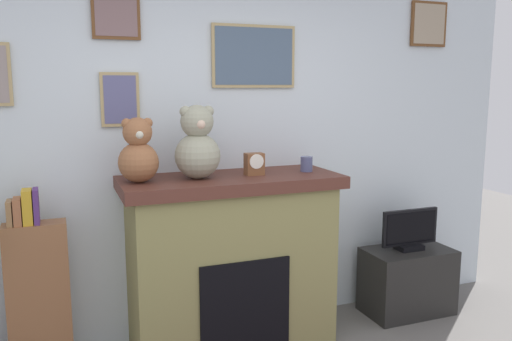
{
  "coord_description": "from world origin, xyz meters",
  "views": [
    {
      "loc": [
        -0.92,
        -1.57,
        1.78
      ],
      "look_at": [
        0.32,
        1.66,
        1.21
      ],
      "focal_mm": 36.5,
      "sensor_mm": 36.0,
      "label": 1
    }
  ],
  "objects_px": {
    "fireplace": "(231,261)",
    "mantel_clock": "(254,164)",
    "teddy_bear_cream": "(138,153)",
    "bookshelf": "(38,293)",
    "teddy_bear_brown": "(197,146)",
    "television": "(410,231)",
    "tv_stand": "(407,281)",
    "candle_jar": "(307,164)"
  },
  "relations": [
    {
      "from": "fireplace",
      "to": "mantel_clock",
      "type": "height_order",
      "value": "mantel_clock"
    },
    {
      "from": "teddy_bear_cream",
      "to": "bookshelf",
      "type": "bearing_deg",
      "value": 170.4
    },
    {
      "from": "bookshelf",
      "to": "teddy_bear_brown",
      "type": "xyz_separation_m",
      "value": [
        1.0,
        -0.11,
        0.88
      ]
    },
    {
      "from": "television",
      "to": "teddy_bear_cream",
      "type": "height_order",
      "value": "teddy_bear_cream"
    },
    {
      "from": "tv_stand",
      "to": "teddy_bear_cream",
      "type": "height_order",
      "value": "teddy_bear_cream"
    },
    {
      "from": "teddy_bear_cream",
      "to": "tv_stand",
      "type": "bearing_deg",
      "value": 0.14
    },
    {
      "from": "candle_jar",
      "to": "teddy_bear_brown",
      "type": "distance_m",
      "value": 0.79
    },
    {
      "from": "fireplace",
      "to": "teddy_bear_cream",
      "type": "xyz_separation_m",
      "value": [
        -0.6,
        -0.02,
        0.77
      ]
    },
    {
      "from": "fireplace",
      "to": "teddy_bear_brown",
      "type": "distance_m",
      "value": 0.83
    },
    {
      "from": "television",
      "to": "candle_jar",
      "type": "xyz_separation_m",
      "value": [
        -0.9,
        -0.0,
        0.58
      ]
    },
    {
      "from": "teddy_bear_cream",
      "to": "television",
      "type": "bearing_deg",
      "value": 0.11
    },
    {
      "from": "television",
      "to": "mantel_clock",
      "type": "xyz_separation_m",
      "value": [
        -1.29,
        -0.01,
        0.6
      ]
    },
    {
      "from": "television",
      "to": "mantel_clock",
      "type": "distance_m",
      "value": 1.42
    },
    {
      "from": "fireplace",
      "to": "mantel_clock",
      "type": "relative_size",
      "value": 9.9
    },
    {
      "from": "bookshelf",
      "to": "tv_stand",
      "type": "height_order",
      "value": "bookshelf"
    },
    {
      "from": "fireplace",
      "to": "bookshelf",
      "type": "bearing_deg",
      "value": 175.93
    },
    {
      "from": "candle_jar",
      "to": "teddy_bear_brown",
      "type": "xyz_separation_m",
      "value": [
        -0.78,
        -0.0,
        0.16
      ]
    },
    {
      "from": "fireplace",
      "to": "television",
      "type": "bearing_deg",
      "value": -0.56
    },
    {
      "from": "bookshelf",
      "to": "tv_stand",
      "type": "bearing_deg",
      "value": -2.14
    },
    {
      "from": "teddy_bear_brown",
      "to": "bookshelf",
      "type": "bearing_deg",
      "value": 173.96
    },
    {
      "from": "tv_stand",
      "to": "teddy_bear_cream",
      "type": "xyz_separation_m",
      "value": [
        -2.05,
        -0.01,
        1.11
      ]
    },
    {
      "from": "bookshelf",
      "to": "mantel_clock",
      "type": "height_order",
      "value": "mantel_clock"
    },
    {
      "from": "tv_stand",
      "to": "fireplace",
      "type": "bearing_deg",
      "value": 179.49
    },
    {
      "from": "fireplace",
      "to": "candle_jar",
      "type": "xyz_separation_m",
      "value": [
        0.55,
        -0.02,
        0.64
      ]
    },
    {
      "from": "candle_jar",
      "to": "tv_stand",
      "type": "bearing_deg",
      "value": 0.3
    },
    {
      "from": "tv_stand",
      "to": "candle_jar",
      "type": "bearing_deg",
      "value": -179.7
    },
    {
      "from": "bookshelf",
      "to": "fireplace",
      "type": "bearing_deg",
      "value": -4.07
    },
    {
      "from": "television",
      "to": "candle_jar",
      "type": "height_order",
      "value": "candle_jar"
    },
    {
      "from": "mantel_clock",
      "to": "teddy_bear_cream",
      "type": "bearing_deg",
      "value": 179.91
    },
    {
      "from": "tv_stand",
      "to": "teddy_bear_brown",
      "type": "height_order",
      "value": "teddy_bear_brown"
    },
    {
      "from": "fireplace",
      "to": "tv_stand",
      "type": "xyz_separation_m",
      "value": [
        1.45,
        -0.01,
        -0.34
      ]
    },
    {
      "from": "bookshelf",
      "to": "teddy_bear_brown",
      "type": "distance_m",
      "value": 1.33
    },
    {
      "from": "candle_jar",
      "to": "fireplace",
      "type": "bearing_deg",
      "value": 178.16
    },
    {
      "from": "fireplace",
      "to": "tv_stand",
      "type": "bearing_deg",
      "value": -0.51
    },
    {
      "from": "mantel_clock",
      "to": "television",
      "type": "bearing_deg",
      "value": 0.22
    },
    {
      "from": "tv_stand",
      "to": "teddy_bear_brown",
      "type": "xyz_separation_m",
      "value": [
        -1.68,
        -0.01,
        1.14
      ]
    },
    {
      "from": "bookshelf",
      "to": "teddy_bear_cream",
      "type": "height_order",
      "value": "teddy_bear_cream"
    },
    {
      "from": "tv_stand",
      "to": "bookshelf",
      "type": "bearing_deg",
      "value": 177.86
    },
    {
      "from": "television",
      "to": "teddy_bear_brown",
      "type": "height_order",
      "value": "teddy_bear_brown"
    },
    {
      "from": "fireplace",
      "to": "bookshelf",
      "type": "height_order",
      "value": "fireplace"
    },
    {
      "from": "candle_jar",
      "to": "teddy_bear_cream",
      "type": "distance_m",
      "value": 1.16
    },
    {
      "from": "bookshelf",
      "to": "teddy_bear_cream",
      "type": "relative_size",
      "value": 2.91
    }
  ]
}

